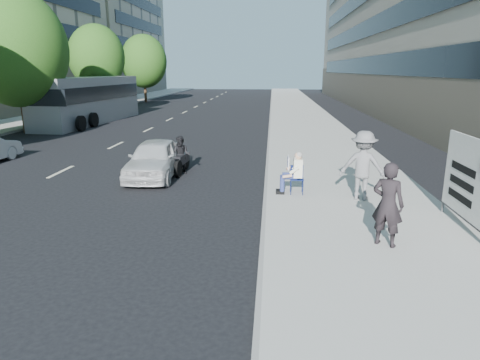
# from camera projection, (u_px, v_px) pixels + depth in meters

# --- Properties ---
(ground) EXTENTS (160.00, 160.00, 0.00)m
(ground) POSITION_uv_depth(u_px,v_px,m) (186.00, 272.00, 8.33)
(ground) COLOR black
(ground) RESTS_ON ground
(near_sidewalk) EXTENTS (5.00, 120.00, 0.15)m
(near_sidewalk) POSITION_uv_depth(u_px,v_px,m) (309.00, 130.00, 27.33)
(near_sidewalk) COLOR #AEABA3
(near_sidewalk) RESTS_ON ground
(far_bldg_north) EXTENTS (22.00, 28.00, 28.00)m
(far_bldg_north) POSITION_uv_depth(u_px,v_px,m) (72.00, 2.00, 66.85)
(far_bldg_north) COLOR #C7B395
(far_bldg_north) RESTS_ON ground
(tree_far_c) EXTENTS (6.00, 6.00, 8.47)m
(tree_far_c) POSITION_uv_depth(u_px,v_px,m) (16.00, 49.00, 25.44)
(tree_far_c) COLOR #382616
(tree_far_c) RESTS_ON ground
(tree_far_d) EXTENTS (4.80, 4.80, 7.65)m
(tree_far_d) POSITION_uv_depth(u_px,v_px,m) (96.00, 57.00, 37.06)
(tree_far_d) COLOR #382616
(tree_far_d) RESTS_ON ground
(tree_far_e) EXTENTS (5.40, 5.40, 7.89)m
(tree_far_e) POSITION_uv_depth(u_px,v_px,m) (144.00, 61.00, 50.60)
(tree_far_e) COLOR #382616
(tree_far_e) RESTS_ON ground
(seated_protester) EXTENTS (0.83, 1.12, 1.31)m
(seated_protester) POSITION_uv_depth(u_px,v_px,m) (293.00, 170.00, 12.96)
(seated_protester) COLOR navy
(seated_protester) RESTS_ON near_sidewalk
(jogger) EXTENTS (1.46, 1.10, 2.00)m
(jogger) POSITION_uv_depth(u_px,v_px,m) (363.00, 166.00, 12.32)
(jogger) COLOR slate
(jogger) RESTS_ON near_sidewalk
(pedestrian_woman) EXTENTS (0.80, 0.72, 1.84)m
(pedestrian_woman) POSITION_uv_depth(u_px,v_px,m) (388.00, 204.00, 9.04)
(pedestrian_woman) COLOR black
(pedestrian_woman) RESTS_ON near_sidewalk
(protest_banner) EXTENTS (0.08, 3.06, 2.20)m
(protest_banner) POSITION_uv_depth(u_px,v_px,m) (473.00, 181.00, 9.66)
(protest_banner) COLOR #4C4C4C
(protest_banner) RESTS_ON near_sidewalk
(white_sedan_near) EXTENTS (1.76, 4.10, 1.38)m
(white_sedan_near) POSITION_uv_depth(u_px,v_px,m) (155.00, 159.00, 15.55)
(white_sedan_near) COLOR silver
(white_sedan_near) RESTS_ON ground
(motorcycle) EXTENTS (0.74, 2.05, 1.42)m
(motorcycle) POSITION_uv_depth(u_px,v_px,m) (181.00, 157.00, 16.14)
(motorcycle) COLOR black
(motorcycle) RESTS_ON ground
(bus) EXTENTS (3.52, 12.23, 3.30)m
(bus) POSITION_uv_depth(u_px,v_px,m) (90.00, 100.00, 31.42)
(bus) COLOR gray
(bus) RESTS_ON ground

